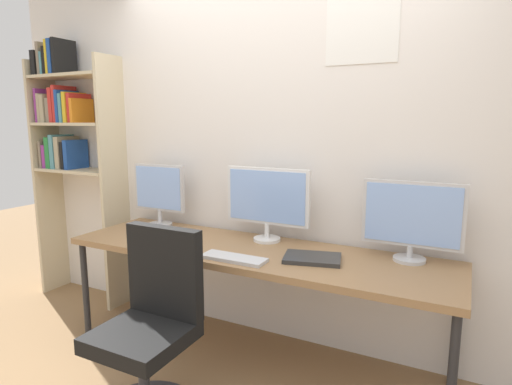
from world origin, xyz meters
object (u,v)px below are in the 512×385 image
object	(u,v)px
monitor_left	(159,192)
monitor_right	(412,218)
mouse_right_side	(185,251)
mouse_left_side	(175,247)
bookshelf	(70,137)
keyboard_main	(234,258)
desk	(252,257)
office_chair	(151,344)
laptop_closed	(312,258)
monitor_center	(267,200)

from	to	relation	value
monitor_left	monitor_right	world-z (taller)	monitor_left
mouse_right_side	mouse_left_side	bearing A→B (deg)	160.52
bookshelf	keyboard_main	size ratio (longest dim) A/B	5.64
monitor_right	keyboard_main	bearing A→B (deg)	-153.80
desk	mouse_right_side	size ratio (longest dim) A/B	25.39
office_chair	bookshelf	bearing A→B (deg)	150.08
monitor_right	mouse_right_side	distance (m)	1.33
monitor_left	laptop_closed	bearing A→B (deg)	-10.53
monitor_left	mouse_right_side	bearing A→B (deg)	-39.05
mouse_left_side	mouse_right_side	distance (m)	0.12
monitor_right	mouse_right_side	size ratio (longest dim) A/B	5.74
monitor_center	laptop_closed	world-z (taller)	monitor_center
keyboard_main	monitor_center	bearing A→B (deg)	90.00
mouse_right_side	laptop_closed	world-z (taller)	mouse_right_side
mouse_left_side	keyboard_main	bearing A→B (deg)	-1.74
desk	monitor_right	world-z (taller)	monitor_right
laptop_closed	keyboard_main	bearing A→B (deg)	-167.76
bookshelf	laptop_closed	bearing A→B (deg)	-6.59
desk	laptop_closed	bearing A→B (deg)	-4.23
desk	bookshelf	bearing A→B (deg)	172.90
bookshelf	monitor_left	xyz separation A→B (m)	(0.95, -0.02, -0.40)
keyboard_main	laptop_closed	size ratio (longest dim) A/B	1.20
laptop_closed	monitor_left	bearing A→B (deg)	155.29
office_chair	monitor_right	xyz separation A→B (m)	(1.12, 0.92, 0.59)
monitor_left	laptop_closed	world-z (taller)	monitor_left
office_chair	keyboard_main	bearing A→B (deg)	65.53
office_chair	keyboard_main	xyz separation A→B (m)	(0.22, 0.48, 0.35)
desk	mouse_left_side	size ratio (longest dim) A/B	25.39
bookshelf	monitor_left	bearing A→B (deg)	-1.09
laptop_closed	office_chair	bearing A→B (deg)	-146.62
keyboard_main	laptop_closed	world-z (taller)	laptop_closed
monitor_left	mouse_right_side	distance (m)	0.78
monitor_left	mouse_right_side	size ratio (longest dim) A/B	4.85
mouse_left_side	laptop_closed	distance (m)	0.86
bookshelf	office_chair	distance (m)	2.13
keyboard_main	laptop_closed	bearing A→B (deg)	26.42
monitor_right	mouse_right_side	world-z (taller)	monitor_right
monitor_left	monitor_center	size ratio (longest dim) A/B	0.80
office_chair	laptop_closed	size ratio (longest dim) A/B	3.09
bookshelf	mouse_right_side	world-z (taller)	bookshelf
monitor_right	mouse_right_side	bearing A→B (deg)	-159.02
bookshelf	office_chair	bearing A→B (deg)	-29.92
desk	mouse_left_side	world-z (taller)	mouse_left_side
monitor_right	mouse_left_side	bearing A→B (deg)	-162.13
office_chair	mouse_right_side	bearing A→B (deg)	102.92
desk	keyboard_main	xyz separation A→B (m)	(0.00, -0.23, 0.06)
office_chair	keyboard_main	distance (m)	0.63
desk	laptop_closed	xyz separation A→B (m)	(0.40, -0.03, 0.06)
monitor_center	mouse_right_side	world-z (taller)	monitor_center
office_chair	mouse_left_side	world-z (taller)	office_chair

